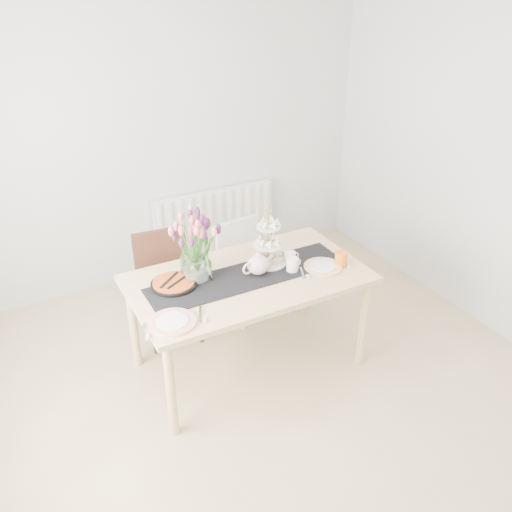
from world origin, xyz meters
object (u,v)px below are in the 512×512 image
radiator (215,220)px  cream_jug (290,258)px  plate_left (172,322)px  chair_brown (166,277)px  plate_right (323,267)px  dining_table (248,286)px  tulip_vase (194,237)px  mug_orange (341,259)px  cake_stand (268,249)px  chair_white (244,261)px  mug_white (292,265)px  tart_tin (174,284)px  teapot (258,265)px

radiator → cream_jug: size_ratio=14.22×
radiator → plate_left: bearing=-121.0°
chair_brown → plate_right: bearing=-38.5°
dining_table → tulip_vase: size_ratio=2.70×
mug_orange → radiator: bearing=54.2°
cake_stand → mug_orange: (0.44, -0.27, -0.06)m
radiator → plate_right: (0.08, -1.67, 0.31)m
chair_white → mug_white: bearing=-97.7°
tulip_vase → mug_white: bearing=-18.5°
cream_jug → plate_right: (0.17, -0.17, -0.04)m
dining_table → mug_orange: mug_orange is taller
dining_table → radiator: bearing=74.1°
cream_jug → mug_white: (-0.04, -0.11, 0.01)m
chair_white → mug_orange: mug_orange is taller
chair_white → mug_orange: 0.98m
cream_jug → tart_tin: 0.84m
tulip_vase → dining_table: bearing=-21.6°
radiator → cake_stand: bearing=-99.0°
cream_jug → cake_stand: bearing=157.3°
mug_white → mug_orange: mug_orange is taller
mug_orange → chair_white: bearing=68.7°
chair_brown → teapot: size_ratio=3.47×
chair_brown → mug_white: (0.67, -0.76, 0.31)m
radiator → tulip_vase: (-0.76, -1.40, 0.62)m
dining_table → mug_white: mug_white is taller
chair_white → cake_stand: (-0.10, -0.58, 0.41)m
mug_white → plate_left: (-0.95, -0.18, -0.04)m
plate_right → dining_table: bearing=164.3°
radiator → cream_jug: 1.54m
tart_tin → chair_brown: bearing=77.5°
dining_table → mug_white: bearing=-15.1°
tart_tin → mug_white: size_ratio=3.05×
radiator → plate_left: (-1.08, -1.80, 0.31)m
mug_white → plate_left: 0.96m
mug_orange → plate_right: bearing=125.4°
radiator → mug_white: size_ratio=11.93×
chair_white → plate_right: chair_white is taller
tart_tin → plate_right: size_ratio=1.15×
tulip_vase → cake_stand: 0.57m
radiator → tart_tin: (-0.93, -1.41, 0.32)m
dining_table → teapot: size_ratio=6.60×
radiator → teapot: (-0.37, -1.54, 0.38)m
tart_tin → mug_white: bearing=-14.2°
radiator → cream_jug: (-0.09, -1.50, 0.34)m
chair_brown → cream_jug: bearing=-37.8°
radiator → tart_tin: 1.72m
chair_white → cake_stand: 0.72m
dining_table → mug_orange: size_ratio=15.30×
mug_orange → plate_left: bearing=141.4°
chair_white → tart_tin: (-0.80, -0.56, 0.32)m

